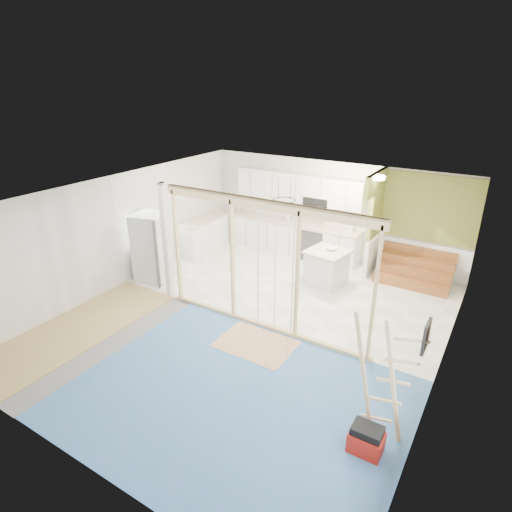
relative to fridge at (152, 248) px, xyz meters
The scene contains 17 objects.
room 3.09m from the fridge, ahead, with size 7.01×8.01×2.61m.
floor_overlays 3.23m from the fridge, ahead, with size 7.00×8.00×0.03m.
stud_frame 2.89m from the fridge, ahead, with size 4.66×0.14×2.60m.
base_cabinets 3.26m from the fridge, 64.06° to the left, with size 4.45×2.24×0.93m.
upper_cabinets 4.13m from the fridge, 57.01° to the left, with size 3.60×0.41×0.85m.
green_partition 6.00m from the fridge, 32.33° to the left, with size 2.25×1.51×2.60m.
pot_rack 3.29m from the fridge, 27.93° to the left, with size 0.52×0.52×0.72m.
sheathing_panel 6.97m from the fridge, 20.64° to the right, with size 0.02×4.00×2.60m, color tan.
electrical_panel 6.76m from the fridge, 15.99° to the right, with size 0.04×0.30×0.40m, color #3D3C42.
ceiling_light 5.38m from the fridge, 29.96° to the left, with size 0.32×0.32×0.08m, color #FFEABF.
fridge is the anchor object (origin of this frame).
island 4.13m from the fridge, 28.27° to the left, with size 1.01×1.01×0.86m.
bowl 4.20m from the fridge, 29.23° to the left, with size 0.24×0.24×0.06m, color white.
soap_bottle_a 3.75m from the fridge, 59.27° to the left, with size 0.11×0.12×0.30m, color silver.
soap_bottle_b 4.97m from the fridge, 41.43° to the left, with size 0.09×0.09×0.20m, color silver.
toolbox 6.50m from the fridge, 21.39° to the right, with size 0.43×0.33×0.41m.
ladder 6.34m from the fridge, 18.02° to the right, with size 0.95×0.04×1.77m.
Camera 1 is at (3.98, -6.24, 4.56)m, focal length 30.00 mm.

